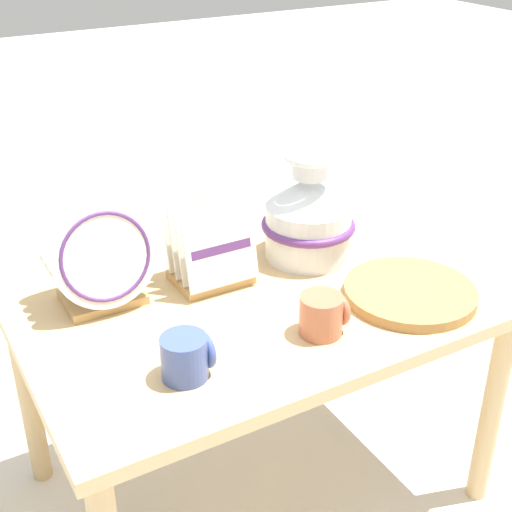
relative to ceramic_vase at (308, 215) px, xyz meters
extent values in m
plane|color=beige|center=(-0.22, -0.11, -0.76)|extent=(14.00, 14.00, 0.00)
cube|color=tan|center=(-0.22, -0.11, -0.14)|extent=(1.15, 0.78, 0.03)
cylinder|color=tan|center=(0.30, -0.45, -0.46)|extent=(0.06, 0.06, 0.60)
cylinder|color=tan|center=(-0.75, 0.23, -0.46)|extent=(0.06, 0.06, 0.60)
cylinder|color=tan|center=(0.30, 0.23, -0.46)|extent=(0.06, 0.06, 0.60)
cylinder|color=silver|center=(0.00, 0.00, -0.05)|extent=(0.23, 0.23, 0.15)
cone|color=silver|center=(0.00, 0.00, 0.07)|extent=(0.23, 0.23, 0.08)
cylinder|color=silver|center=(0.00, 0.00, 0.14)|extent=(0.10, 0.10, 0.06)
torus|color=silver|center=(0.00, 0.00, 0.16)|extent=(0.14, 0.14, 0.02)
torus|color=#60337A|center=(0.00, 0.00, -0.03)|extent=(0.25, 0.25, 0.02)
cube|color=tan|center=(-0.56, 0.05, -0.11)|extent=(0.19, 0.14, 0.02)
cylinder|color=tan|center=(-0.63, 0.11, -0.07)|extent=(0.01, 0.01, 0.07)
cylinder|color=tan|center=(-0.50, 0.11, -0.07)|extent=(0.01, 0.01, 0.07)
cylinder|color=white|center=(-0.56, -0.01, 0.03)|extent=(0.25, 0.06, 0.25)
torus|color=#5B3375|center=(-0.56, -0.01, 0.03)|extent=(0.22, 0.05, 0.21)
cylinder|color=white|center=(-0.56, 0.03, 0.03)|extent=(0.25, 0.06, 0.25)
cylinder|color=white|center=(-0.56, 0.07, 0.03)|extent=(0.25, 0.06, 0.25)
cylinder|color=white|center=(-0.56, 0.11, 0.03)|extent=(0.25, 0.06, 0.25)
cube|color=tan|center=(-0.29, 0.01, -0.11)|extent=(0.19, 0.14, 0.02)
cylinder|color=tan|center=(-0.35, 0.06, -0.07)|extent=(0.01, 0.01, 0.07)
cylinder|color=tan|center=(-0.22, 0.06, -0.07)|extent=(0.01, 0.01, 0.07)
cube|color=white|center=(-0.29, -0.05, 0.00)|extent=(0.19, 0.04, 0.19)
cube|color=white|center=(-0.29, -0.01, 0.00)|extent=(0.19, 0.04, 0.19)
cube|color=white|center=(-0.29, 0.03, 0.00)|extent=(0.19, 0.04, 0.19)
cube|color=white|center=(-0.29, 0.07, 0.00)|extent=(0.19, 0.04, 0.19)
cube|color=#5B3375|center=(-0.29, -0.06, 0.00)|extent=(0.16, 0.01, 0.02)
cylinder|color=#AD7F47|center=(0.10, -0.31, -0.12)|extent=(0.32, 0.32, 0.01)
cylinder|color=#AD7F47|center=(0.10, -0.31, -0.11)|extent=(0.32, 0.32, 0.01)
cylinder|color=#AD7F47|center=(0.10, -0.31, -0.10)|extent=(0.32, 0.32, 0.01)
cylinder|color=#42569E|center=(-0.51, -0.32, -0.08)|extent=(0.10, 0.10, 0.10)
torus|color=#42569E|center=(-0.46, -0.32, -0.07)|extent=(0.02, 0.08, 0.08)
cylinder|color=#B76647|center=(-0.18, -0.33, -0.08)|extent=(0.10, 0.10, 0.10)
torus|color=#B76647|center=(-0.13, -0.33, -0.07)|extent=(0.02, 0.08, 0.08)
camera|label=1|loc=(-0.97, -1.42, 0.79)|focal=50.00mm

